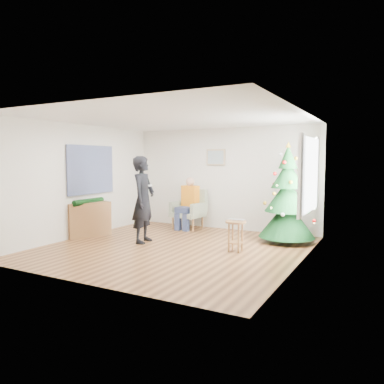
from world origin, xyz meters
The scene contains 19 objects.
floor centered at (0.00, 0.00, 0.00)m, with size 5.00×5.00×0.00m, color brown.
ceiling centered at (0.00, 0.00, 2.60)m, with size 5.00×5.00×0.00m, color white.
wall_back centered at (0.00, 2.50, 1.30)m, with size 5.00×5.00×0.00m, color silver.
wall_front centered at (0.00, -2.50, 1.30)m, with size 5.00×5.00×0.00m, color silver.
wall_left centered at (-2.50, 0.00, 1.30)m, with size 5.00×5.00×0.00m, color silver.
wall_right centered at (2.50, 0.00, 1.30)m, with size 5.00×5.00×0.00m, color silver.
window_panel centered at (2.47, 1.00, 1.50)m, with size 0.04×1.30×1.40m, color white.
curtains centered at (2.44, 1.00, 1.50)m, with size 0.05×1.75×1.50m.
christmas_tree centered at (1.87, 1.65, 0.98)m, with size 1.20×1.20×2.17m.
stool centered at (1.21, 0.32, 0.31)m, with size 0.40×0.40×0.60m.
laptop centered at (1.21, 0.32, 0.62)m, with size 0.33×0.21×0.03m, color silver.
armchair centered at (-0.77, 2.06, 0.38)m, with size 0.87×0.82×1.02m.
seated_person centered at (-0.78, 2.01, 0.69)m, with size 0.48×0.66×1.33m.
standing_man centered at (-0.85, 0.15, 0.93)m, with size 0.68×0.45×1.87m, color black.
game_controller centered at (-0.65, 0.12, 1.24)m, with size 0.04×0.13×0.04m, color white.
console centered at (-2.33, 0.05, 0.40)m, with size 0.30×1.00×0.80m, color brown.
garland centered at (-2.33, 0.05, 0.82)m, with size 0.14×0.14×0.90m, color black.
tapestry centered at (-2.46, 0.30, 1.55)m, with size 0.03×1.50×1.15m, color black.
framed_picture centered at (-0.20, 2.46, 1.85)m, with size 0.52×0.05×0.42m.
Camera 1 is at (3.85, -6.39, 1.78)m, focal length 35.00 mm.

